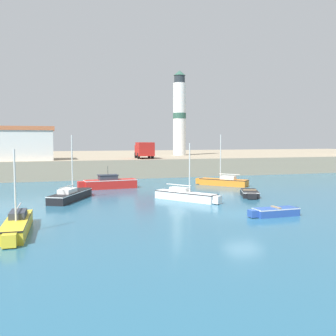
% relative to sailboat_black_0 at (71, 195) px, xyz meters
% --- Properties ---
extents(ground_plane, '(200.00, 200.00, 0.00)m').
position_rel_sailboat_black_0_xyz_m(ground_plane, '(10.88, -9.71, -0.43)').
color(ground_plane, '#28607F').
extents(quay_seawall, '(120.00, 40.00, 2.44)m').
position_rel_sailboat_black_0_xyz_m(quay_seawall, '(10.88, 35.53, 0.79)').
color(quay_seawall, gray).
rests_on(quay_seawall, ground).
extents(sailboat_black_0, '(4.00, 6.33, 5.44)m').
position_rel_sailboat_black_0_xyz_m(sailboat_black_0, '(0.00, 0.00, 0.00)').
color(sailboat_black_0, black).
rests_on(sailboat_black_0, ground).
extents(sailboat_yellow_2, '(1.43, 6.51, 4.57)m').
position_rel_sailboat_black_0_xyz_m(sailboat_yellow_2, '(-3.47, -10.84, 0.02)').
color(sailboat_yellow_2, yellow).
rests_on(sailboat_yellow_2, ground).
extents(sailboat_orange_3, '(4.79, 5.02, 5.57)m').
position_rel_sailboat_black_0_xyz_m(sailboat_orange_3, '(16.55, 5.69, 0.02)').
color(sailboat_orange_3, orange).
rests_on(sailboat_orange_3, ground).
extents(sailboat_white_4, '(4.27, 5.51, 4.76)m').
position_rel_sailboat_black_0_xyz_m(sailboat_white_4, '(9.11, -3.01, 0.01)').
color(sailboat_white_4, white).
rests_on(sailboat_white_4, ground).
extents(motorboat_red_5, '(6.10, 2.04, 2.34)m').
position_rel_sailboat_black_0_xyz_m(motorboat_red_5, '(4.19, 6.77, 0.14)').
color(motorboat_red_5, red).
rests_on(motorboat_red_5, ground).
extents(dinghy_blue_6, '(3.72, 1.24, 0.62)m').
position_rel_sailboat_black_0_xyz_m(dinghy_blue_6, '(12.53, -10.93, -0.14)').
color(dinghy_blue_6, '#284C9E').
rests_on(dinghy_blue_6, ground).
extents(dinghy_black_7, '(2.51, 3.92, 0.60)m').
position_rel_sailboat_black_0_xyz_m(dinghy_black_7, '(15.35, -2.46, -0.15)').
color(dinghy_black_7, black).
rests_on(dinghy_black_7, ground).
extents(lighthouse, '(2.12, 2.12, 13.68)m').
position_rel_sailboat_black_0_xyz_m(lighthouse, '(18.88, 27.42, 8.65)').
color(lighthouse, silver).
rests_on(lighthouse, quay_seawall).
extents(harbor_shed_mid_row, '(8.46, 5.07, 4.22)m').
position_rel_sailboat_black_0_xyz_m(harbor_shed_mid_row, '(-5.12, 19.08, 4.14)').
color(harbor_shed_mid_row, silver).
rests_on(harbor_shed_mid_row, quay_seawall).
extents(truck_on_quay, '(2.40, 4.43, 2.20)m').
position_rel_sailboat_black_0_xyz_m(truck_on_quay, '(10.85, 18.69, 3.22)').
color(truck_on_quay, '#AD1E19').
rests_on(truck_on_quay, quay_seawall).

